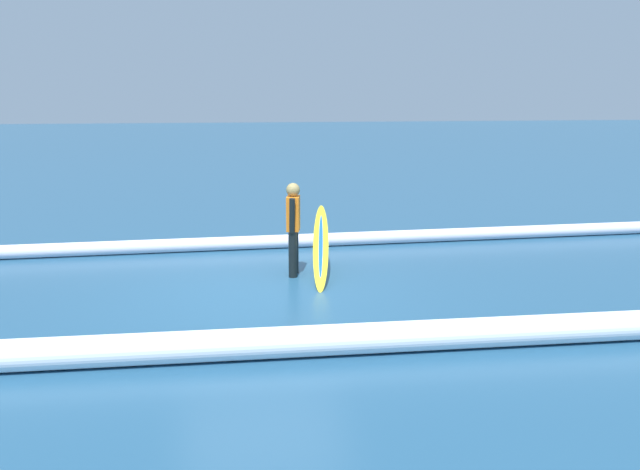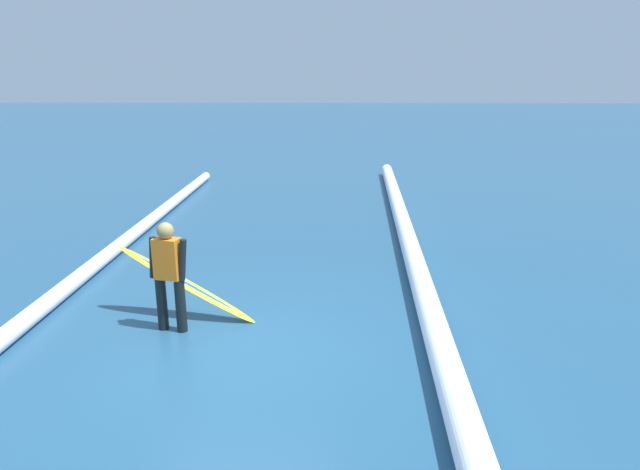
% 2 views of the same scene
% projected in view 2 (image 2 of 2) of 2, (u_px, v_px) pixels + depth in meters
% --- Properties ---
extents(ground_plane, '(132.27, 132.27, 0.00)m').
position_uv_depth(ground_plane, '(237.00, 353.00, 6.84)').
color(ground_plane, navy).
extents(surfer, '(0.27, 0.56, 1.51)m').
position_uv_depth(surfer, '(169.00, 271.00, 7.23)').
color(surfer, black).
rests_on(surfer, ground_plane).
extents(surfboard, '(0.62, 2.04, 1.02)m').
position_uv_depth(surfboard, '(186.00, 284.00, 7.74)').
color(surfboard, yellow).
rests_on(surfboard, ground_plane).
extents(wave_crest_midground, '(24.97, 1.30, 0.35)m').
position_uv_depth(wave_crest_midground, '(433.00, 324.00, 7.24)').
color(wave_crest_midground, white).
rests_on(wave_crest_midground, ground_plane).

